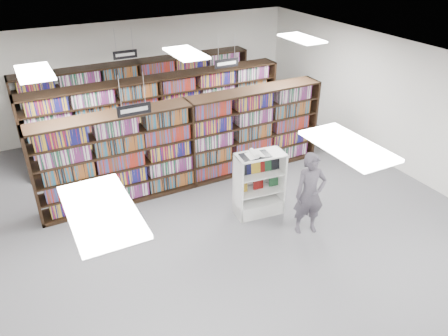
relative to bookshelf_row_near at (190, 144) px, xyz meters
name	(u,v)px	position (x,y,z in m)	size (l,w,h in m)	color
floor	(230,225)	(0.00, -2.00, -1.05)	(12.00, 12.00, 0.00)	#555459
ceiling	(231,77)	(0.00, -2.00, 2.15)	(10.00, 12.00, 0.10)	white
wall_back	(135,75)	(0.00, 4.00, 0.55)	(10.00, 0.10, 3.20)	white
wall_right	(415,113)	(5.00, -2.00, 0.55)	(0.10, 12.00, 3.20)	white
bookshelf_row_near	(190,144)	(0.00, 0.00, 0.00)	(7.00, 0.60, 2.10)	black
bookshelf_row_mid	(160,115)	(0.00, 2.00, 0.00)	(7.00, 0.60, 2.10)	black
bookshelf_row_far	(140,96)	(0.00, 3.70, 0.00)	(7.00, 0.60, 2.10)	black
aisle_sign_left	(134,109)	(-1.50, -1.00, 1.48)	(0.65, 0.02, 0.80)	#B2B2B7
aisle_sign_right	(227,62)	(1.50, 1.00, 1.48)	(0.65, 0.02, 0.80)	#B2B2B7
aisle_sign_center	(125,54)	(-0.50, 3.00, 1.48)	(0.65, 0.02, 0.80)	#B2B2B7
troffer_front_left	(101,211)	(-3.00, -5.00, 2.11)	(0.60, 1.20, 0.04)	white
troffer_front_center	(348,146)	(0.00, -5.00, 2.11)	(0.60, 1.20, 0.04)	white
troffer_back_left	(34,72)	(-3.00, 0.00, 2.11)	(0.60, 1.20, 0.04)	white
troffer_back_center	(186,53)	(0.00, 0.00, 2.11)	(0.60, 1.20, 0.04)	white
troffer_back_right	(302,38)	(3.00, 0.00, 2.11)	(0.60, 1.20, 0.04)	white
endcap_display	(258,192)	(0.79, -1.82, -0.57)	(1.07, 0.62, 1.43)	white
open_book	(255,154)	(0.64, -1.86, 0.41)	(0.64, 0.42, 0.13)	black
shopper	(310,194)	(1.32, -2.86, -0.18)	(0.64, 0.42, 1.75)	#4A4650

